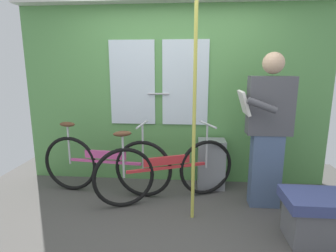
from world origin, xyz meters
TOP-DOWN VIEW (x-y plane):
  - ground_plane at (0.00, 0.00)m, footprint 5.05×3.84m
  - train_door_wall at (-0.01, 1.11)m, footprint 4.05×0.28m
  - bicycle_near_door at (-0.05, 0.47)m, footprint 1.60×0.75m
  - bicycle_leaning_behind at (-0.82, 0.60)m, footprint 1.67×0.44m
  - passenger_reading_newspaper at (1.07, 0.45)m, footprint 0.57×0.50m
  - trash_bin_by_wall at (0.51, 0.90)m, footprint 0.35×0.28m
  - handrail_pole at (0.26, 0.11)m, footprint 0.04×0.04m
  - bench_seat_corner at (1.42, -0.21)m, footprint 0.70×0.44m

SIDE VIEW (x-z plane):
  - ground_plane at x=0.00m, z-range -0.04..0.00m
  - bench_seat_corner at x=1.42m, z-range 0.02..0.47m
  - trash_bin_by_wall at x=0.51m, z-range 0.00..0.64m
  - bicycle_near_door at x=-0.05m, z-range -0.08..0.83m
  - bicycle_leaning_behind at x=-0.82m, z-range -0.08..0.84m
  - passenger_reading_newspaper at x=1.07m, z-range 0.05..1.77m
  - handrail_pole at x=0.26m, z-range 0.00..2.34m
  - train_door_wall at x=-0.01m, z-range 0.05..2.43m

